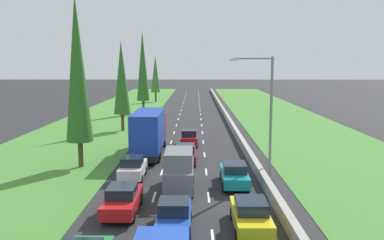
% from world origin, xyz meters
% --- Properties ---
extents(ground_plane, '(300.00, 300.00, 0.00)m').
position_xyz_m(ground_plane, '(0.00, 60.00, 0.00)').
color(ground_plane, '#28282B').
rests_on(ground_plane, ground).
extents(grass_verge_left, '(14.00, 140.00, 0.04)m').
position_xyz_m(grass_verge_left, '(-12.65, 60.00, 0.02)').
color(grass_verge_left, '#478433').
rests_on(grass_verge_left, ground).
extents(grass_verge_right, '(14.00, 140.00, 0.04)m').
position_xyz_m(grass_verge_right, '(14.35, 60.00, 0.02)').
color(grass_verge_right, '#478433').
rests_on(grass_verge_right, ground).
extents(median_barrier, '(0.44, 120.00, 0.85)m').
position_xyz_m(median_barrier, '(5.70, 60.00, 0.42)').
color(median_barrier, '#9E9B93').
rests_on(median_barrier, ground).
extents(lane_markings, '(3.64, 116.00, 0.01)m').
position_xyz_m(lane_markings, '(0.00, 60.00, 0.01)').
color(lane_markings, white).
rests_on(lane_markings, ground).
extents(blue_hatchback_centre_lane, '(1.74, 3.90, 1.72)m').
position_xyz_m(blue_hatchback_centre_lane, '(-0.17, 15.78, 0.84)').
color(blue_hatchback_centre_lane, '#1E47B7').
rests_on(blue_hatchback_centre_lane, ground).
extents(grey_van_centre_lane, '(1.96, 4.90, 2.82)m').
position_xyz_m(grey_van_centre_lane, '(-0.19, 22.33, 1.40)').
color(grey_van_centre_lane, slate).
rests_on(grey_van_centre_lane, ground).
extents(maroon_sedan_centre_lane, '(1.82, 4.50, 1.64)m').
position_xyz_m(maroon_sedan_centre_lane, '(0.04, 29.90, 0.81)').
color(maroon_sedan_centre_lane, maroon).
rests_on(maroon_sedan_centre_lane, ground).
extents(red_hatchback_centre_lane, '(1.74, 3.90, 1.72)m').
position_xyz_m(red_hatchback_centre_lane, '(0.24, 37.08, 0.84)').
color(red_hatchback_centre_lane, red).
rests_on(red_hatchback_centre_lane, ground).
extents(red_sedan_left_lane, '(1.82, 4.50, 1.64)m').
position_xyz_m(red_sedan_left_lane, '(-3.26, 18.28, 0.81)').
color(red_sedan_left_lane, red).
rests_on(red_sedan_left_lane, ground).
extents(yellow_sedan_right_lane, '(1.82, 4.50, 1.64)m').
position_xyz_m(yellow_sedan_right_lane, '(3.73, 16.00, 0.81)').
color(yellow_sedan_right_lane, yellow).
rests_on(yellow_sedan_right_lane, ground).
extents(white_hatchback_left_lane, '(1.74, 3.90, 1.72)m').
position_xyz_m(white_hatchback_left_lane, '(-3.75, 25.08, 0.84)').
color(white_hatchback_left_lane, white).
rests_on(white_hatchback_left_lane, ground).
extents(teal_sedan_right_lane_third, '(1.82, 4.50, 1.64)m').
position_xyz_m(teal_sedan_right_lane_third, '(3.62, 23.50, 0.81)').
color(teal_sedan_right_lane_third, teal).
rests_on(teal_sedan_right_lane_third, ground).
extents(blue_box_truck_left_lane, '(2.46, 9.40, 4.18)m').
position_xyz_m(blue_box_truck_left_lane, '(-3.40, 33.01, 2.18)').
color(blue_box_truck_left_lane, black).
rests_on(blue_box_truck_left_lane, ground).
extents(poplar_tree_second, '(2.15, 2.15, 14.00)m').
position_xyz_m(poplar_tree_second, '(-8.55, 28.39, 8.05)').
color(poplar_tree_second, '#4C3823').
rests_on(poplar_tree_second, ground).
extents(poplar_tree_third, '(2.08, 2.08, 11.29)m').
position_xyz_m(poplar_tree_third, '(-8.35, 46.28, 6.70)').
color(poplar_tree_third, '#4C3823').
rests_on(poplar_tree_third, ground).
extents(poplar_tree_fourth, '(2.15, 2.15, 13.97)m').
position_xyz_m(poplar_tree_fourth, '(-8.08, 64.50, 8.04)').
color(poplar_tree_fourth, '#4C3823').
rests_on(poplar_tree_fourth, ground).
extents(poplar_tree_fifth, '(2.06, 2.06, 10.31)m').
position_xyz_m(poplar_tree_fifth, '(-7.99, 84.89, 6.20)').
color(poplar_tree_fifth, '#4C3823').
rests_on(poplar_tree_fifth, ground).
extents(street_light_mast, '(3.20, 0.28, 9.00)m').
position_xyz_m(street_light_mast, '(6.16, 25.81, 5.23)').
color(street_light_mast, gray).
rests_on(street_light_mast, ground).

